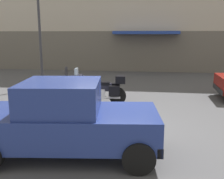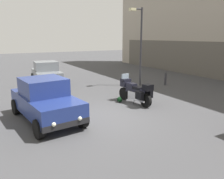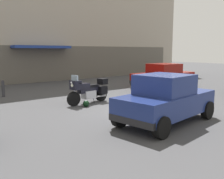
{
  "view_description": "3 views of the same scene",
  "coord_description": "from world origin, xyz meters",
  "views": [
    {
      "loc": [
        1.01,
        -7.1,
        2.61
      ],
      "look_at": [
        -0.11,
        0.8,
        0.92
      ],
      "focal_mm": 42.27,
      "sensor_mm": 36.0,
      "label": 1
    },
    {
      "loc": [
        7.91,
        -3.76,
        3.18
      ],
      "look_at": [
        -0.72,
        1.05,
        0.88
      ],
      "focal_mm": 36.66,
      "sensor_mm": 36.0,
      "label": 2
    },
    {
      "loc": [
        -7.3,
        -7.2,
        2.4
      ],
      "look_at": [
        -0.87,
        0.75,
        0.84
      ],
      "focal_mm": 40.71,
      "sensor_mm": 36.0,
      "label": 3
    }
  ],
  "objects": [
    {
      "name": "ground_plane",
      "position": [
        0.0,
        0.0,
        0.0
      ],
      "size": [
        80.0,
        80.0,
        0.0
      ],
      "primitive_type": "plane",
      "color": "#424244"
    },
    {
      "name": "motorcycle",
      "position": [
        -0.89,
        2.42,
        0.62
      ],
      "size": [
        2.26,
        0.84,
        1.36
      ],
      "rotation": [
        0.0,
        0.0,
        3.25
      ],
      "color": "black",
      "rests_on": "ground"
    },
    {
      "name": "helmet",
      "position": [
        -1.41,
        1.87,
        0.14
      ],
      "size": [
        0.28,
        0.28,
        0.28
      ],
      "primitive_type": "sphere",
      "color": "black",
      "rests_on": "ground"
    },
    {
      "name": "car_hatchback_near",
      "position": [
        -0.7,
        -1.89,
        0.81
      ],
      "size": [
        4.0,
        2.18,
        1.64
      ],
      "rotation": [
        0.0,
        0.0,
        0.12
      ],
      "color": "navy",
      "rests_on": "ground"
    },
    {
      "name": "car_sedan_far",
      "position": [
        6.06,
        3.81,
        0.78
      ],
      "size": [
        4.61,
        2.01,
        1.56
      ],
      "rotation": [
        0.0,
        0.0,
        -0.03
      ],
      "color": "maroon",
      "rests_on": "ground"
    },
    {
      "name": "bollard_curbside",
      "position": [
        -3.46,
        6.66,
        0.47
      ],
      "size": [
        0.16,
        0.16,
        0.88
      ],
      "color": "#333338",
      "rests_on": "ground"
    }
  ]
}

